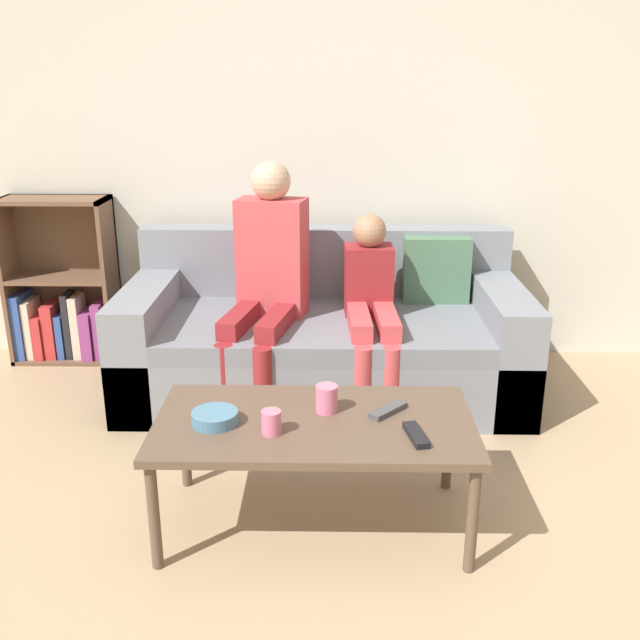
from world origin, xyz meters
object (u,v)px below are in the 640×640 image
object	(u,v)px
cup_near	(327,399)
snack_bowl	(215,418)
person_child	(371,300)
bookshelf	(63,300)
cup_far	(271,422)
coffee_table	(314,430)
tv_remote_0	(416,435)
person_adult	(268,269)
tv_remote_1	(388,410)
couch	(325,340)

from	to	relation	value
cup_near	snack_bowl	distance (m)	0.41
person_child	cup_near	distance (m)	1.06
bookshelf	cup_far	bearing A→B (deg)	-52.19
coffee_table	tv_remote_0	world-z (taller)	tv_remote_0
person_child	cup_far	distance (m)	1.28
cup_near	cup_far	size ratio (longest dim) A/B	1.20
person_adult	tv_remote_0	size ratio (longest dim) A/B	6.92
coffee_table	tv_remote_1	bearing A→B (deg)	12.67
cup_far	snack_bowl	distance (m)	0.22
tv_remote_1	tv_remote_0	bearing A→B (deg)	-23.03
cup_near	cup_far	distance (m)	0.26
bookshelf	person_adult	world-z (taller)	person_adult
couch	tv_remote_0	size ratio (longest dim) A/B	11.72
coffee_table	person_child	xyz separation A→B (m)	(0.26, 1.11, 0.15)
cup_far	tv_remote_0	distance (m)	0.50
bookshelf	tv_remote_1	size ratio (longest dim) A/B	6.17
coffee_table	cup_far	bearing A→B (deg)	-144.73
couch	tv_remote_1	xyz separation A→B (m)	(0.24, -1.19, 0.17)
couch	person_adult	xyz separation A→B (m)	(-0.29, -0.09, 0.42)
cup_near	tv_remote_0	distance (m)	0.37
bookshelf	couch	bearing A→B (deg)	-15.36
cup_near	person_child	bearing A→B (deg)	78.41
couch	cup_far	size ratio (longest dim) A/B	24.18
tv_remote_0	cup_far	bearing A→B (deg)	166.28
person_adult	tv_remote_1	distance (m)	1.25
coffee_table	tv_remote_0	size ratio (longest dim) A/B	6.55
cup_far	tv_remote_1	world-z (taller)	cup_far
person_child	cup_far	size ratio (longest dim) A/B	11.17
cup_near	tv_remote_1	world-z (taller)	cup_near
person_child	cup_near	xyz separation A→B (m)	(-0.21, -1.04, -0.06)
bookshelf	cup_far	world-z (taller)	bookshelf
person_child	tv_remote_0	bearing A→B (deg)	-88.14
bookshelf	cup_far	distance (m)	2.26
bookshelf	tv_remote_1	distance (m)	2.42
couch	tv_remote_0	world-z (taller)	couch
coffee_table	couch	bearing A→B (deg)	88.74
couch	cup_far	world-z (taller)	couch
person_adult	tv_remote_1	bearing A→B (deg)	-52.50
cup_far	person_adult	bearing A→B (deg)	95.32
couch	coffee_table	world-z (taller)	couch
bookshelf	cup_near	size ratio (longest dim) A/B	9.47
couch	snack_bowl	distance (m)	1.35
person_adult	cup_far	distance (m)	1.29
person_child	tv_remote_0	distance (m)	1.25
bookshelf	cup_near	xyz separation A→B (m)	(1.57, -1.61, 0.13)
couch	snack_bowl	bearing A→B (deg)	-106.55
person_adult	coffee_table	bearing A→B (deg)	-65.55
couch	bookshelf	xyz separation A→B (m)	(-1.56, 0.43, 0.08)
tv_remote_0	tv_remote_1	bearing A→B (deg)	102.59
tv_remote_1	snack_bowl	bearing A→B (deg)	-128.15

